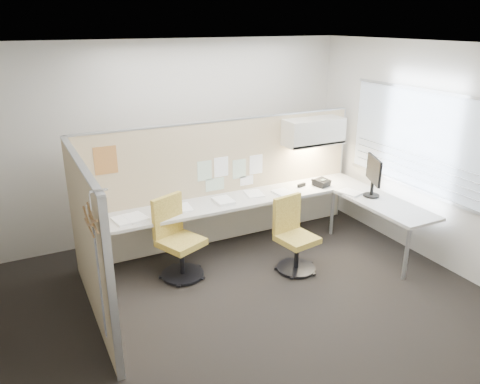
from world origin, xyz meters
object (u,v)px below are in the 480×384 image
monitor (373,174)px  chair_left (177,241)px  phone (322,183)px  desk (263,207)px  chair_right (293,237)px

monitor → chair_left: bearing=105.7°
monitor → phone: monitor is taller
desk → phone: bearing=2.8°
monitor → phone: size_ratio=2.17×
desk → chair_left: 1.36m
chair_left → phone: bearing=-17.0°
chair_right → monitor: 1.47m
monitor → phone: bearing=52.6°
desk → monitor: 1.57m
monitor → desk: bearing=90.1°
chair_left → monitor: bearing=-31.8°
desk → phone: phone is taller
desk → chair_right: (0.03, -0.72, -0.16)m
chair_left → monitor: size_ratio=1.81×
chair_right → monitor: monitor is taller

